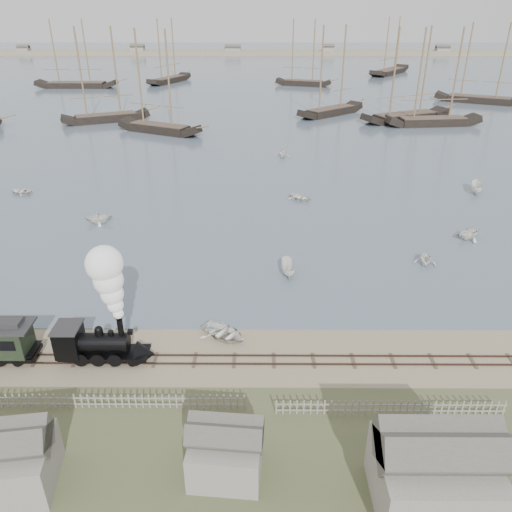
{
  "coord_description": "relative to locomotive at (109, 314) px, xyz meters",
  "views": [
    {
      "loc": [
        3.81,
        -32.01,
        24.15
      ],
      "look_at": [
        3.59,
        8.6,
        3.5
      ],
      "focal_mm": 35.0,
      "sensor_mm": 36.0,
      "label": 1
    }
  ],
  "objects": [
    {
      "name": "schooner_3",
      "position": [
        28.08,
        92.51,
        5.9
      ],
      "size": [
        17.58,
        15.91,
        20.0
      ],
      "primitive_type": null,
      "rotation": [
        0.0,
        0.0,
        0.71
      ],
      "color": "black",
      "rests_on": "harbor_water"
    },
    {
      "name": "schooner_1",
      "position": [
        -23.81,
        84.62,
        5.9
      ],
      "size": [
        19.36,
        11.99,
        20.0
      ],
      "primitive_type": null,
      "rotation": [
        0.0,
        0.0,
        0.43
      ],
      "color": "black",
      "rests_on": "harbor_water"
    },
    {
      "name": "rowboat_8",
      "position": [
        27.98,
        15.67,
        -3.39
      ],
      "size": [
        3.14,
        2.87,
        1.42
      ],
      "primitive_type": "imported",
      "rotation": [
        0.0,
        0.0,
        6.06
      ],
      "color": "white",
      "rests_on": "harbor_water"
    },
    {
      "name": "rowboat_7",
      "position": [
        14.92,
        55.81,
        -3.31
      ],
      "size": [
        3.21,
        2.83,
        1.59
      ],
      "primitive_type": "imported",
      "rotation": [
        0.0,
        0.0,
        6.2
      ],
      "color": "white",
      "rests_on": "harbor_water"
    },
    {
      "name": "far_spit",
      "position": [
        6.97,
        252.0,
        -4.16
      ],
      "size": [
        500.0,
        20.0,
        1.8
      ],
      "primitive_type": "cube",
      "color": "tan",
      "rests_on": "ground"
    },
    {
      "name": "rowboat_5",
      "position": [
        41.63,
        37.43,
        -3.36
      ],
      "size": [
        4.08,
        2.51,
        1.48
      ],
      "primitive_type": "imported",
      "rotation": [
        0.0,
        0.0,
        2.84
      ],
      "color": "white",
      "rests_on": "harbor_water"
    },
    {
      "name": "picket_fence_east",
      "position": [
        19.47,
        -5.5,
        -4.16
      ],
      "size": [
        15.0,
        0.1,
        1.2
      ],
      "primitive_type": null,
      "color": "gray",
      "rests_on": "ground"
    },
    {
      "name": "schooner_5",
      "position": [
        70.23,
        109.26,
        5.9
      ],
      "size": [
        22.82,
        14.6,
        20.0
      ],
      "primitive_type": null,
      "rotation": [
        0.0,
        0.0,
        -0.45
      ],
      "color": "black",
      "rests_on": "harbor_water"
    },
    {
      "name": "beached_dinghy",
      "position": [
        8.0,
        2.97,
        -3.74
      ],
      "size": [
        4.65,
        4.96,
        0.84
      ],
      "primitive_type": "imported",
      "rotation": [
        0.0,
        0.0,
        0.97
      ],
      "color": "white",
      "rests_on": "ground"
    },
    {
      "name": "ground",
      "position": [
        6.97,
        2.0,
        -4.16
      ],
      "size": [
        600.0,
        600.0,
        0.0
      ],
      "primitive_type": "plane",
      "color": "gray",
      "rests_on": "ground"
    },
    {
      "name": "rowboat_4",
      "position": [
        34.78,
        21.83,
        -3.26
      ],
      "size": [
        3.9,
        4.08,
        1.67
      ],
      "primitive_type": "imported",
      "rotation": [
        0.0,
        0.0,
        5.19
      ],
      "color": "white",
      "rests_on": "harbor_water"
    },
    {
      "name": "shed_right",
      "position": [
        19.97,
        -12.0,
        -4.16
      ],
      "size": [
        6.0,
        5.0,
        5.1
      ],
      "primitive_type": null,
      "color": "gray",
      "rests_on": "ground"
    },
    {
      "name": "picket_fence_west",
      "position": [
        0.47,
        -5.0,
        -4.16
      ],
      "size": [
        19.0,
        0.1,
        1.2
      ],
      "primitive_type": null,
      "color": "gray",
      "rests_on": "ground"
    },
    {
      "name": "rowboat_3",
      "position": [
        16.52,
        34.51,
        -3.75
      ],
      "size": [
        4.06,
        4.15,
        0.7
      ],
      "primitive_type": "imported",
      "rotation": [
        0.0,
        0.0,
        0.85
      ],
      "color": "white",
      "rests_on": "harbor_water"
    },
    {
      "name": "harbor_water",
      "position": [
        6.97,
        172.0,
        -4.13
      ],
      "size": [
        600.0,
        336.0,
        0.06
      ],
      "primitive_type": "cube",
      "color": "#4A5A6A",
      "rests_on": "ground"
    },
    {
      "name": "rail_track",
      "position": [
        6.97,
        0.0,
        -4.12
      ],
      "size": [
        120.0,
        1.8,
        0.16
      ],
      "color": "#3E2B22",
      "rests_on": "ground"
    },
    {
      "name": "schooner_10",
      "position": [
        44.4,
        86.05,
        5.9
      ],
      "size": [
        22.3,
        13.88,
        20.0
      ],
      "primitive_type": null,
      "rotation": [
        0.0,
        0.0,
        0.43
      ],
      "color": "black",
      "rests_on": "harbor_water"
    },
    {
      "name": "locomotive",
      "position": [
        0.0,
        0.0,
        0.0
      ],
      "size": [
        7.22,
        2.7,
        9.0
      ],
      "color": "black",
      "rests_on": "ground"
    },
    {
      "name": "shed_mid",
      "position": [
        8.97,
        -10.0,
        -4.16
      ],
      "size": [
        4.0,
        3.5,
        3.6
      ],
      "primitive_type": null,
      "color": "gray",
      "rests_on": "ground"
    },
    {
      "name": "schooner_6",
      "position": [
        -47.17,
        135.58,
        5.9
      ],
      "size": [
        25.48,
        5.91,
        20.0
      ],
      "primitive_type": null,
      "rotation": [
        0.0,
        0.0,
        0.0
      ],
      "color": "black",
      "rests_on": "harbor_water"
    },
    {
      "name": "schooner_9",
      "position": [
        60.34,
        170.48,
        5.9
      ],
      "size": [
        20.2,
        24.94,
        20.0
      ],
      "primitive_type": null,
      "rotation": [
        0.0,
        0.0,
        0.95
      ],
      "color": "black",
      "rests_on": "harbor_water"
    },
    {
      "name": "schooner_8",
      "position": [
        25.14,
        140.03,
        5.9
      ],
      "size": [
        18.19,
        9.27,
        20.0
      ],
      "primitive_type": null,
      "rotation": [
        0.0,
        0.0,
        -0.31
      ],
      "color": "black",
      "rests_on": "harbor_water"
    },
    {
      "name": "shed_left",
      "position": [
        -3.03,
        -11.0,
        -4.16
      ],
      "size": [
        5.0,
        4.0,
        4.1
      ],
      "primitive_type": null,
      "color": "gray",
      "rests_on": "ground"
    },
    {
      "name": "schooner_4",
      "position": [
        49.01,
        81.2,
        5.9
      ],
      "size": [
        21.35,
        7.19,
        20.0
      ],
      "primitive_type": null,
      "rotation": [
        0.0,
        0.0,
        0.11
      ],
      "color": "black",
      "rests_on": "harbor_water"
    },
    {
      "name": "schooner_7",
      "position": [
        -19.47,
        147.06,
        5.9
      ],
      "size": [
        13.17,
        20.72,
        20.0
      ],
      "primitive_type": null,
      "rotation": [
        0.0,
        0.0,
        1.13
      ],
      "color": "black",
      "rests_on": "harbor_water"
    },
    {
      "name": "rowboat_2",
      "position": [
        13.68,
        13.4,
        -3.46
      ],
      "size": [
        3.38,
        1.45,
        1.28
      ],
      "primitive_type": "imported",
      "rotation": [
        0.0,
        0.0,
        3.2
      ],
      "color": "white",
      "rests_on": "harbor_water"
    },
    {
      "name": "rowboat_6",
      "position": [
        -22.9,
        36.73,
        -3.76
      ],
      "size": [
        3.29,
        3.9,
        0.69
      ],
      "primitive_type": "imported",
      "rotation": [
        0.0,
        0.0,
        4.39
      ],
      "color": "white",
      "rests_on": "harbor_water"
    },
    {
      "name": "schooner_2",
      "position": [
        -9.84,
        74.07,
        5.9
      ],
      "size": [
        18.72,
        12.22,
        20.0
      ],
      "primitive_type": null,
      "rotation": [
        0.0,
        0.0,
        -0.46
      ],
      "color": "black",
      "rests_on": "harbor_water"
    },
    {
      "name": "rowboat_1",
      "position": [
        -8.73,
        26.1,
        -3.25
      ],
      "size": [
        3.37,
        3.71,
        1.7
      ],
      "primitive_type": "imported",
      "rotation": [
        0.0,
        0.0,
        1.77
      ],
      "color": "white",
      "rests_on": "harbor_water"
    }
  ]
}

